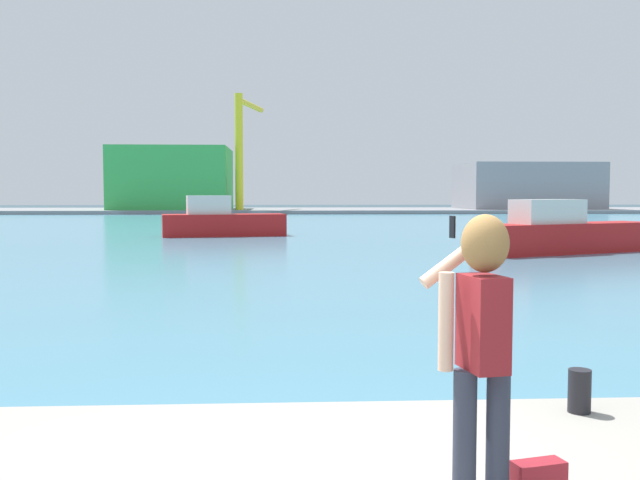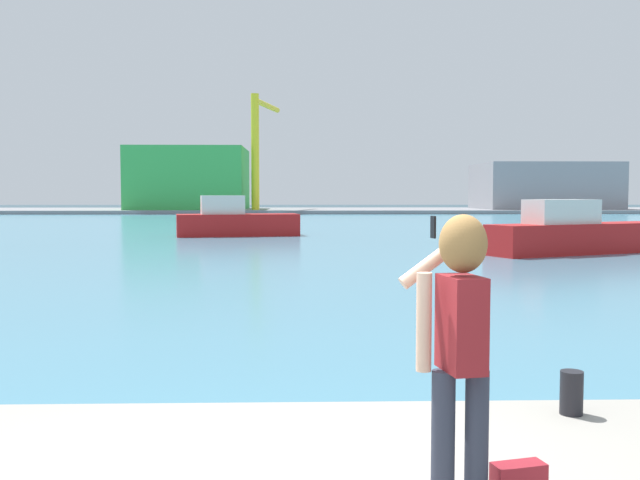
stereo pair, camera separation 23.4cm
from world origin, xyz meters
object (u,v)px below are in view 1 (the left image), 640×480
object	(u,v)px
person_photographer	(481,329)
warehouse_right	(526,186)
harbor_bollard	(579,391)
port_crane	(242,139)
boat_moored	(221,221)
boat_moored_2	(563,233)
warehouse_left	(173,179)

from	to	relation	value
person_photographer	warehouse_right	distance (m)	97.64
person_photographer	harbor_bollard	xyz separation A→B (m)	(1.36, 1.75, -0.88)
port_crane	harbor_bollard	bearing A→B (deg)	-84.95
boat_moored	boat_moored_2	xyz separation A→B (m)	(15.14, -12.78, -0.04)
person_photographer	harbor_bollard	distance (m)	2.38
port_crane	boat_moored_2	bearing A→B (deg)	-75.19
warehouse_left	boat_moored	bearing A→B (deg)	-78.60
warehouse_right	port_crane	bearing A→B (deg)	-173.38
warehouse_right	boat_moored_2	bearing A→B (deg)	-107.82
port_crane	boat_moored	bearing A→B (deg)	-88.27
boat_moored_2	warehouse_left	size ratio (longest dim) A/B	0.58
boat_moored	port_crane	bearing A→B (deg)	80.96
person_photographer	warehouse_left	bearing A→B (deg)	-0.67
warehouse_left	port_crane	distance (m)	11.16
warehouse_left	person_photographer	bearing A→B (deg)	-80.32
boat_moored_2	port_crane	bearing A→B (deg)	81.61
port_crane	warehouse_right	bearing A→B (deg)	6.62
port_crane	person_photographer	bearing A→B (deg)	-85.93
harbor_bollard	warehouse_right	bearing A→B (deg)	71.23
boat_moored_2	boat_moored	bearing A→B (deg)	116.64
boat_moored	boat_moored_2	size ratio (longest dim) A/B	0.85
warehouse_right	port_crane	world-z (taller)	port_crane
warehouse_left	port_crane	size ratio (longest dim) A/B	1.02
person_photographer	boat_moored_2	distance (m)	26.86
boat_moored	warehouse_left	distance (m)	54.96
harbor_bollard	warehouse_right	distance (m)	95.57
warehouse_left	warehouse_right	distance (m)	47.68
boat_moored_2	harbor_bollard	bearing A→B (deg)	-134.69
person_photographer	boat_moored_2	bearing A→B (deg)	-33.17
boat_moored	warehouse_right	xyz separation A→B (m)	(36.82, 54.68, 2.66)
boat_moored	boat_moored_2	distance (m)	19.81
person_photographer	harbor_bollard	bearing A→B (deg)	-48.14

